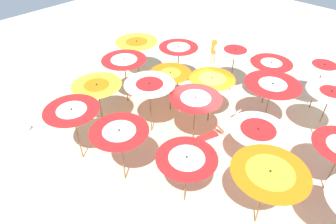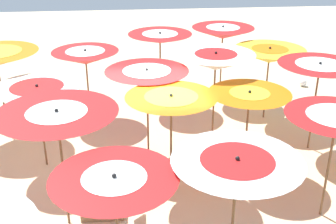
# 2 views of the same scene
# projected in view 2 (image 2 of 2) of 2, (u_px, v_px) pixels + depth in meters

# --- Properties ---
(ground) EXTENTS (40.50, 40.50, 0.04)m
(ground) POSITION_uv_depth(u_px,v_px,m) (149.00, 174.00, 10.79)
(ground) COLOR beige
(beach_umbrella_1) EXTENTS (1.93, 1.93, 2.36)m
(beach_umbrella_1) POSITION_uv_depth(u_px,v_px,m) (115.00, 187.00, 6.48)
(beach_umbrella_1) COLOR brown
(beach_umbrella_1) RESTS_ON ground
(beach_umbrella_2) EXTENTS (2.06, 2.06, 2.45)m
(beach_umbrella_2) POSITION_uv_depth(u_px,v_px,m) (237.00, 171.00, 6.76)
(beach_umbrella_2) COLOR brown
(beach_umbrella_2) RESTS_ON ground
(beach_umbrella_3) EXTENTS (2.00, 2.00, 2.37)m
(beach_umbrella_3) POSITION_uv_depth(u_px,v_px,m) (336.00, 125.00, 8.43)
(beach_umbrella_3) COLOR brown
(beach_umbrella_3) RESTS_ON ground
(beach_umbrella_6) EXTENTS (2.28, 2.28, 2.58)m
(beach_umbrella_6) POSITION_uv_depth(u_px,v_px,m) (58.00, 122.00, 8.09)
(beach_umbrella_6) COLOR brown
(beach_umbrella_6) RESTS_ON ground
(beach_umbrella_7) EXTENTS (1.97, 1.97, 2.37)m
(beach_umbrella_7) POSITION_uv_depth(u_px,v_px,m) (171.00, 105.00, 9.31)
(beach_umbrella_7) COLOR brown
(beach_umbrella_7) RESTS_ON ground
(beach_umbrella_8) EXTENTS (1.91, 1.91, 2.14)m
(beach_umbrella_8) POSITION_uv_depth(u_px,v_px,m) (249.00, 99.00, 10.09)
(beach_umbrella_8) COLOR brown
(beach_umbrella_8) RESTS_ON ground
(beach_umbrella_9) EXTENTS (2.11, 2.11, 2.44)m
(beach_umbrella_9) POSITION_uv_depth(u_px,v_px,m) (319.00, 71.00, 11.04)
(beach_umbrella_9) COLOR brown
(beach_umbrella_9) RESTS_ON ground
(beach_umbrella_11) EXTENTS (2.08, 2.08, 2.18)m
(beach_umbrella_11) POSITION_uv_depth(u_px,v_px,m) (38.00, 94.00, 10.35)
(beach_umbrella_11) COLOR brown
(beach_umbrella_11) RESTS_ON ground
(beach_umbrella_12) EXTENTS (2.06, 2.06, 2.40)m
(beach_umbrella_12) POSITION_uv_depth(u_px,v_px,m) (147.00, 77.00, 10.73)
(beach_umbrella_12) COLOR brown
(beach_umbrella_12) RESTS_ON ground
(beach_umbrella_13) EXTENTS (2.07, 2.07, 2.56)m
(beach_umbrella_13) POSITION_uv_depth(u_px,v_px,m) (216.00, 61.00, 11.48)
(beach_umbrella_13) COLOR brown
(beach_umbrella_13) RESTS_ON ground
(beach_umbrella_14) EXTENTS (2.10, 2.10, 2.27)m
(beach_umbrella_14) POSITION_uv_depth(u_px,v_px,m) (269.00, 55.00, 12.91)
(beach_umbrella_14) COLOR brown
(beach_umbrella_14) RESTS_ON ground
(beach_umbrella_17) EXTENTS (1.98, 1.98, 2.21)m
(beach_umbrella_17) POSITION_uv_depth(u_px,v_px,m) (86.00, 57.00, 12.93)
(beach_umbrella_17) COLOR brown
(beach_umbrella_17) RESTS_ON ground
(beach_umbrella_18) EXTENTS (2.01, 2.01, 2.47)m
(beach_umbrella_18) POSITION_uv_depth(u_px,v_px,m) (160.00, 38.00, 13.74)
(beach_umbrella_18) COLOR brown
(beach_umbrella_18) RESTS_ON ground
(beach_umbrella_19) EXTENTS (2.04, 2.04, 2.51)m
(beach_umbrella_19) POSITION_uv_depth(u_px,v_px,m) (223.00, 33.00, 14.36)
(beach_umbrella_19) COLOR brown
(beach_umbrella_19) RESTS_ON ground
(lounger_0) EXTENTS (0.74, 1.28, 0.62)m
(lounger_0) POSITION_uv_depth(u_px,v_px,m) (134.00, 160.00, 10.93)
(lounger_0) COLOR silver
(lounger_0) RESTS_ON ground
(lounger_2) EXTENTS (1.26, 0.38, 0.64)m
(lounger_2) POSITION_uv_depth(u_px,v_px,m) (108.00, 208.00, 9.14)
(lounger_2) COLOR olive
(lounger_2) RESTS_ON ground
(beach_ball) EXTENTS (0.27, 0.27, 0.27)m
(beach_ball) POSITION_uv_depth(u_px,v_px,m) (303.00, 83.00, 16.17)
(beach_ball) COLOR white
(beach_ball) RESTS_ON ground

